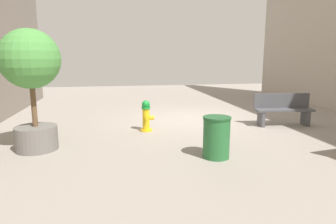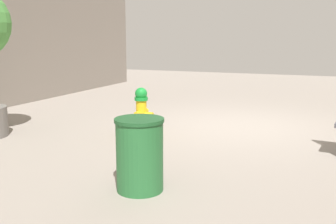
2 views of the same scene
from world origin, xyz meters
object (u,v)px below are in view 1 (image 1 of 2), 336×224
(fire_hydrant, at_px, (146,116))
(planter_tree, at_px, (31,73))
(bench_near, at_px, (283,109))
(trash_bin, at_px, (216,137))

(fire_hydrant, height_order, planter_tree, planter_tree)
(fire_hydrant, relative_size, planter_tree, 0.33)
(fire_hydrant, bearing_deg, bench_near, 179.44)
(fire_hydrant, bearing_deg, trash_bin, 115.55)
(trash_bin, bearing_deg, bench_near, -140.86)
(planter_tree, relative_size, trash_bin, 3.08)
(fire_hydrant, xyz_separation_m, bench_near, (-4.11, 0.04, 0.07))
(planter_tree, bearing_deg, bench_near, -169.83)
(trash_bin, bearing_deg, planter_tree, -17.76)
(fire_hydrant, xyz_separation_m, trash_bin, (-1.16, 2.43, -0.00))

